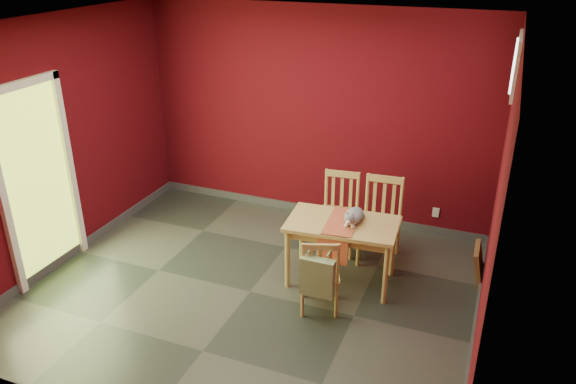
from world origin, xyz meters
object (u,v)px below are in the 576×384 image
at_px(dining_table, 342,230).
at_px(tote_bag, 317,277).
at_px(chair_near, 320,273).
at_px(cat, 354,213).
at_px(picture_frame, 479,264).
at_px(chair_far_left, 339,212).
at_px(chair_far_right, 381,219).

height_order(dining_table, tote_bag, tote_bag).
height_order(chair_near, cat, cat).
bearing_deg(picture_frame, chair_far_left, 175.40).
height_order(chair_far_left, cat, chair_far_left).
xyz_separation_m(chair_far_left, tote_bag, (0.22, -1.44, 0.03)).
relative_size(dining_table, chair_far_right, 1.22).
relative_size(dining_table, tote_bag, 2.61).
relative_size(tote_bag, picture_frame, 1.11).
relative_size(chair_near, picture_frame, 2.00).
bearing_deg(chair_far_right, chair_far_left, 174.70).
xyz_separation_m(chair_far_right, cat, (-0.17, -0.57, 0.31)).
relative_size(chair_far_left, picture_frame, 2.29).
relative_size(chair_near, tote_bag, 1.80).
bearing_deg(tote_bag, chair_near, 101.89).
relative_size(dining_table, picture_frame, 2.90).
xyz_separation_m(chair_far_left, chair_far_right, (0.50, -0.05, 0.02)).
height_order(chair_far_right, chair_near, chair_far_right).
relative_size(dining_table, chair_far_left, 1.26).
xyz_separation_m(dining_table, chair_far_right, (0.27, 0.62, -0.13)).
height_order(chair_far_left, picture_frame, chair_far_left).
distance_m(chair_near, tote_bag, 0.22).
bearing_deg(cat, chair_near, -92.91).
bearing_deg(chair_far_left, tote_bag, -81.12).
bearing_deg(picture_frame, dining_table, -158.52).
distance_m(dining_table, chair_near, 0.61).
distance_m(chair_far_right, cat, 0.67).
height_order(chair_far_right, tote_bag, chair_far_right).
distance_m(dining_table, cat, 0.22).
distance_m(dining_table, tote_bag, 0.78).
relative_size(dining_table, chair_near, 1.45).
xyz_separation_m(dining_table, chair_far_left, (-0.23, 0.67, -0.14)).
distance_m(dining_table, chair_far_left, 0.72).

